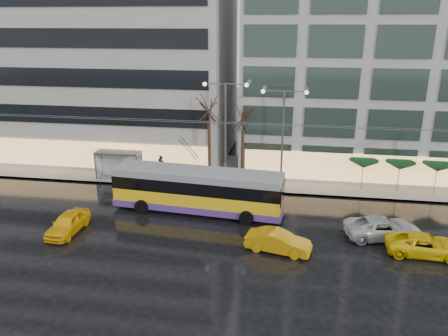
% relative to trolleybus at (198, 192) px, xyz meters
% --- Properties ---
extents(ground, '(140.00, 140.00, 0.00)m').
position_rel_trolleybus_xyz_m(ground, '(-0.83, -4.49, -1.65)').
color(ground, black).
rests_on(ground, ground).
extents(sidewalk, '(80.00, 10.00, 0.15)m').
position_rel_trolleybus_xyz_m(sidewalk, '(1.17, 9.51, -1.57)').
color(sidewalk, gray).
rests_on(sidewalk, ground).
extents(kerb, '(80.00, 0.10, 0.15)m').
position_rel_trolleybus_xyz_m(kerb, '(1.17, 4.56, -1.57)').
color(kerb, slate).
rests_on(kerb, ground).
extents(building_left, '(34.00, 14.00, 22.00)m').
position_rel_trolleybus_xyz_m(building_left, '(-16.83, 14.51, 9.50)').
color(building_left, '#A29E9A').
rests_on(building_left, sidewalk).
extents(building_right, '(32.00, 14.00, 25.00)m').
position_rel_trolleybus_xyz_m(building_right, '(18.17, 14.51, 11.00)').
color(building_right, '#A29E9A').
rests_on(building_right, sidewalk).
extents(trolleybus, '(13.31, 5.64, 6.09)m').
position_rel_trolleybus_xyz_m(trolleybus, '(0.00, 0.00, 0.00)').
color(trolleybus, yellow).
rests_on(trolleybus, ground).
extents(catenary, '(42.24, 5.12, 7.00)m').
position_rel_trolleybus_xyz_m(catenary, '(0.17, 3.45, 2.60)').
color(catenary, '#595B60').
rests_on(catenary, ground).
extents(bus_shelter, '(4.20, 1.60, 2.51)m').
position_rel_trolleybus_xyz_m(bus_shelter, '(-9.21, 6.19, 0.31)').
color(bus_shelter, '#595B60').
rests_on(bus_shelter, sidewalk).
extents(street_lamp_near, '(3.96, 0.36, 9.03)m').
position_rel_trolleybus_xyz_m(street_lamp_near, '(1.17, 6.31, 4.34)').
color(street_lamp_near, '#595B60').
rests_on(street_lamp_near, sidewalk).
extents(street_lamp_far, '(3.96, 0.36, 8.53)m').
position_rel_trolleybus_xyz_m(street_lamp_far, '(6.17, 6.31, 4.07)').
color(street_lamp_far, '#595B60').
rests_on(street_lamp_far, sidewalk).
extents(tree_a, '(3.20, 3.20, 8.40)m').
position_rel_trolleybus_xyz_m(tree_a, '(-0.33, 6.51, 5.44)').
color(tree_a, black).
rests_on(tree_a, sidewalk).
extents(tree_b, '(3.20, 3.20, 7.70)m').
position_rel_trolleybus_xyz_m(tree_b, '(2.67, 6.71, 4.75)').
color(tree_b, black).
rests_on(tree_b, sidewalk).
extents(parasol_a, '(2.50, 2.50, 2.65)m').
position_rel_trolleybus_xyz_m(parasol_a, '(13.17, 6.51, 0.80)').
color(parasol_a, '#595B60').
rests_on(parasol_a, sidewalk).
extents(parasol_b, '(2.50, 2.50, 2.65)m').
position_rel_trolleybus_xyz_m(parasol_b, '(16.17, 6.51, 0.80)').
color(parasol_b, '#595B60').
rests_on(parasol_b, sidewalk).
extents(parasol_c, '(2.50, 2.50, 2.65)m').
position_rel_trolleybus_xyz_m(parasol_c, '(19.17, 6.51, 0.80)').
color(parasol_c, '#595B60').
rests_on(parasol_c, sidewalk).
extents(taxi_a, '(1.84, 4.22, 1.42)m').
position_rel_trolleybus_xyz_m(taxi_a, '(-8.26, -4.93, -0.94)').
color(taxi_a, yellow).
rests_on(taxi_a, ground).
extents(taxi_b, '(4.43, 2.30, 1.39)m').
position_rel_trolleybus_xyz_m(taxi_b, '(6.42, -5.28, -0.95)').
color(taxi_b, orange).
rests_on(taxi_b, ground).
extents(taxi_c, '(4.85, 2.38, 1.32)m').
position_rel_trolleybus_xyz_m(taxi_c, '(15.64, -4.20, -0.99)').
color(taxi_c, yellow).
rests_on(taxi_c, ground).
extents(sedan_silver, '(5.49, 3.29, 1.43)m').
position_rel_trolleybus_xyz_m(sedan_silver, '(13.43, -2.25, -0.93)').
color(sedan_silver, silver).
rests_on(sedan_silver, ground).
extents(pedestrian_a, '(1.11, 1.12, 2.19)m').
position_rel_trolleybus_xyz_m(pedestrian_a, '(-5.18, 7.04, -0.07)').
color(pedestrian_a, black).
rests_on(pedestrian_a, sidewalk).
extents(pedestrian_b, '(1.16, 1.11, 1.89)m').
position_rel_trolleybus_xyz_m(pedestrian_b, '(-5.23, 7.44, -0.55)').
color(pedestrian_b, black).
rests_on(pedestrian_b, sidewalk).
extents(pedestrian_c, '(1.09, 0.98, 2.11)m').
position_rel_trolleybus_xyz_m(pedestrian_c, '(-11.19, 7.39, -0.38)').
color(pedestrian_c, black).
rests_on(pedestrian_c, sidewalk).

